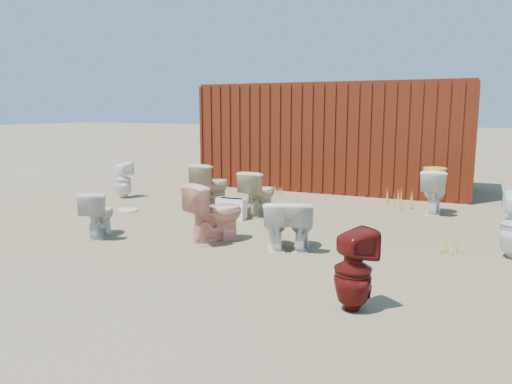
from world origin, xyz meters
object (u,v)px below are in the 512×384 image
at_px(shipping_container, 337,136).
at_px(toilet_front_a, 99,214).
at_px(toilet_front_pink, 215,212).
at_px(loose_tank, 231,208).
at_px(toilet_back_beige_left, 212,185).
at_px(toilet_front_e, 301,225).
at_px(toilet_back_beige_right, 259,193).
at_px(toilet_back_yellowlid, 434,191).
at_px(toilet_front_maroon, 353,270).
at_px(toilet_back_a, 123,180).
at_px(toilet_front_c, 275,224).

height_order(shipping_container, toilet_front_a, shipping_container).
xyz_separation_m(toilet_front_pink, loose_tank, (-0.49, 1.40, -0.24)).
distance_m(toilet_front_a, toilet_back_beige_left, 2.70).
bearing_deg(toilet_front_pink, toilet_front_e, -145.71).
relative_size(toilet_front_e, loose_tank, 1.29).
relative_size(toilet_back_beige_right, toilet_back_yellowlid, 1.00).
bearing_deg(toilet_front_maroon, toilet_front_a, 22.71).
relative_size(shipping_container, toilet_front_maroon, 7.91).
relative_size(toilet_back_yellowlid, loose_tank, 1.57).
xyz_separation_m(toilet_back_a, toilet_back_beige_right, (3.27, -0.39, 0.02)).
bearing_deg(toilet_front_maroon, loose_tank, -8.26).
xyz_separation_m(toilet_front_pink, toilet_back_a, (-3.47, 2.27, -0.04)).
bearing_deg(toilet_back_beige_left, shipping_container, -102.78).
relative_size(toilet_front_pink, toilet_back_a, 1.10).
height_order(shipping_container, toilet_back_beige_left, shipping_container).
bearing_deg(toilet_back_beige_right, toilet_front_e, 135.39).
relative_size(toilet_front_maroon, toilet_front_e, 1.17).
xyz_separation_m(toilet_back_beige_left, toilet_back_beige_right, (1.14, -0.35, -0.02)).
bearing_deg(toilet_back_beige_left, toilet_front_e, 151.08).
bearing_deg(toilet_front_c, shipping_container, -109.09).
height_order(toilet_back_beige_right, loose_tank, toilet_back_beige_right).
bearing_deg(toilet_back_a, toilet_front_c, 159.68).
relative_size(toilet_front_c, toilet_front_maroon, 0.84).
xyz_separation_m(toilet_front_c, toilet_back_a, (-4.34, 2.22, 0.05)).
height_order(toilet_front_c, toilet_back_beige_right, toilet_back_beige_right).
xyz_separation_m(toilet_front_e, toilet_back_beige_right, (-1.38, 1.71, 0.07)).
relative_size(toilet_back_a, toilet_back_beige_left, 0.91).
relative_size(toilet_back_beige_left, loose_tank, 1.65).
xyz_separation_m(toilet_front_c, toilet_front_maroon, (1.44, -1.64, 0.06)).
xyz_separation_m(toilet_front_e, toilet_back_yellowlid, (1.36, 3.14, 0.07)).
xyz_separation_m(toilet_front_pink, toilet_front_e, (1.19, 0.16, -0.09)).
xyz_separation_m(shipping_container, toilet_back_beige_left, (-1.47, -3.43, -0.79)).
height_order(toilet_front_a, toilet_back_yellowlid, toilet_back_yellowlid).
distance_m(toilet_front_maroon, toilet_back_beige_right, 4.27).
height_order(toilet_front_c, toilet_front_e, toilet_front_e).
bearing_deg(toilet_front_pink, shipping_container, -64.70).
xyz_separation_m(toilet_front_maroon, toilet_back_beige_left, (-3.65, 3.81, 0.03)).
height_order(toilet_front_pink, toilet_back_beige_right, toilet_front_pink).
bearing_deg(shipping_container, toilet_front_c, -82.44).
bearing_deg(toilet_front_pink, toilet_back_beige_left, -32.43).
xyz_separation_m(toilet_front_e, toilet_back_beige_left, (-2.52, 2.06, 0.09)).
height_order(toilet_front_e, toilet_back_yellowlid, toilet_back_yellowlid).
bearing_deg(toilet_front_e, toilet_front_c, 4.16).
height_order(toilet_front_maroon, loose_tank, toilet_front_maroon).
bearing_deg(shipping_container, toilet_front_e, -79.10).
distance_m(shipping_container, toilet_back_a, 5.01).
height_order(shipping_container, toilet_back_beige_right, shipping_container).
xyz_separation_m(toilet_front_maroon, toilet_back_a, (-5.78, 3.85, -0.01)).
bearing_deg(toilet_back_beige_right, toilet_front_c, 126.85).
bearing_deg(toilet_back_yellowlid, toilet_back_a, 7.78).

